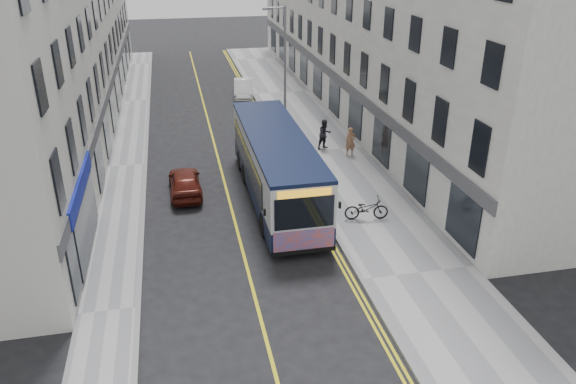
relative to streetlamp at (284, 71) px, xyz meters
name	(u,v)px	position (x,y,z in m)	size (l,w,h in m)	color
ground	(249,276)	(-4.17, -14.00, -4.38)	(140.00, 140.00, 0.00)	black
pavement_east	(326,151)	(2.08, -2.00, -4.32)	(4.50, 64.00, 0.12)	gray
pavement_west	(127,166)	(-9.17, -2.00, -4.32)	(2.00, 64.00, 0.12)	gray
kerb_east	(288,154)	(-0.17, -2.00, -4.32)	(0.18, 64.00, 0.13)	slate
kerb_west	(146,164)	(-8.17, -2.00, -4.32)	(0.18, 64.00, 0.13)	slate
road_centre_line	(219,160)	(-4.17, -2.00, -4.38)	(0.12, 64.00, 0.01)	gold
road_dbl_yellow_inner	(280,155)	(-0.62, -2.00, -4.38)	(0.10, 64.00, 0.01)	gold
road_dbl_yellow_outer	(284,155)	(-0.42, -2.00, -4.38)	(0.10, 64.00, 0.01)	gold
terrace_east	(367,14)	(7.33, 7.00, 2.12)	(6.00, 46.00, 13.00)	silver
terrace_west	(56,23)	(-13.17, 7.00, 2.12)	(6.00, 46.00, 13.00)	beige
streetlamp	(284,71)	(0.00, 0.00, 0.00)	(1.32, 0.18, 8.00)	gray
city_bus	(276,165)	(-1.93, -7.69, -2.58)	(2.64, 11.32, 3.29)	black
bicycle	(366,209)	(1.53, -10.72, -3.75)	(0.68, 1.94, 1.02)	black
pedestrian_near	(350,142)	(3.22, -3.06, -3.45)	(0.59, 0.39, 1.62)	#936242
pedestrian_far	(325,134)	(2.08, -1.72, -3.39)	(0.85, 0.66, 1.75)	black
car_white	(244,89)	(-0.97, 10.87, -3.72)	(1.41, 4.04, 1.33)	white
car_maroon	(185,182)	(-6.17, -6.16, -3.74)	(1.52, 3.78, 1.29)	#53160D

